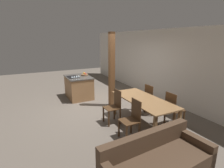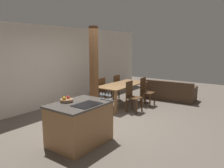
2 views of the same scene
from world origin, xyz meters
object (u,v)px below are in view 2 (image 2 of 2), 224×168
Objects in this scene: dining_chair_near_left at (132,96)px; wine_glass_near at (110,95)px; wine_glass_middle at (107,94)px; dining_chair_far_left at (99,91)px; fruit_bowl at (66,100)px; kitchen_island at (80,123)px; dining_table at (122,87)px; wine_glass_far at (104,94)px; dining_chair_far_right at (114,87)px; couch at (168,93)px; wine_glass_end at (101,93)px; dining_chair_near_right at (146,91)px; timber_post at (94,74)px.

wine_glass_near is at bearing -162.66° from dining_chair_near_left.
dining_chair_far_left is (2.04, 1.89, -0.51)m from wine_glass_middle.
dining_chair_near_left is (2.04, 0.56, -0.51)m from wine_glass_middle.
fruit_bowl reaches higher than dining_chair_near_left.
dining_table is at bearing 16.75° from kitchen_island.
wine_glass_near is at bearing -152.46° from dining_table.
wine_glass_middle reaches higher than dining_table.
wine_glass_far is (0.00, 0.08, 0.00)m from wine_glass_middle.
wine_glass_middle is at bearing -90.00° from wine_glass_far.
fruit_bowl is 0.93m from wine_glass_near.
dining_chair_near_left is 1.00× the size of dining_chair_far_right.
fruit_bowl reaches higher than dining_chair_far_left.
kitchen_island is 3.04m from dining_chair_far_left.
wine_glass_near is at bearing -35.05° from kitchen_island.
dining_chair_far_right is at bearing 34.21° from couch.
wine_glass_middle and wine_glass_end have the same top height.
dining_chair_near_right is at bearing -55.56° from dining_table.
timber_post is (-2.10, 0.53, 0.78)m from dining_chair_near_right.
wine_glass_far is at bearing -22.02° from kitchen_island.
wine_glass_far is 2.78m from dining_chair_far_left.
kitchen_island is 3.85m from dining_chair_far_right.
dining_table is 0.82m from dining_chair_near_right.
wine_glass_far is 0.16× the size of dining_chair_near_left.
wine_glass_near is (0.63, -0.68, 0.08)m from fruit_bowl.
kitchen_island is 1.30× the size of dining_chair_near_left.
dining_chair_near_left is 0.47× the size of couch.
dining_chair_far_left is at bearing 25.79° from fruit_bowl.
wine_glass_far is at bearing 31.42° from dining_chair_far_right.
wine_glass_near is 1.00× the size of wine_glass_end.
wine_glass_near is at bearing -126.14° from timber_post.
kitchen_island is at bearing 165.65° from wine_glass_end.
wine_glass_near is 0.16× the size of dining_chair_far_right.
wine_glass_near is 3.59m from dining_chair_far_right.
dining_chair_far_right is (0.91, 1.33, 0.00)m from dining_chair_near_left.
dining_chair_near_left is at bearing -24.07° from timber_post.
wine_glass_far is at bearing 41.46° from dining_chair_far_left.
dining_table is at bearing 124.44° from dining_chair_near_right.
dining_chair_near_left is at bearing 13.08° from wine_glass_far.
kitchen_island is 8.07× the size of wine_glass_end.
dining_chair_far_left reaches higher than dining_table.
fruit_bowl is at bearing 105.18° from kitchen_island.
wine_glass_end is 0.06× the size of timber_post.
dining_table is (2.50, 1.22, -0.35)m from wine_glass_middle.
wine_glass_middle is 3.05m from dining_chair_near_right.
dining_table is at bearing 22.95° from wine_glass_end.
wine_glass_far is 0.16× the size of dining_chair_near_right.
dining_table is 0.82m from dining_chair_near_left.
dining_chair_far_left is at bearing 42.73° from wine_glass_middle.
fruit_bowl is 0.14× the size of dining_table.
dining_chair_near_right is 0.37× the size of timber_post.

